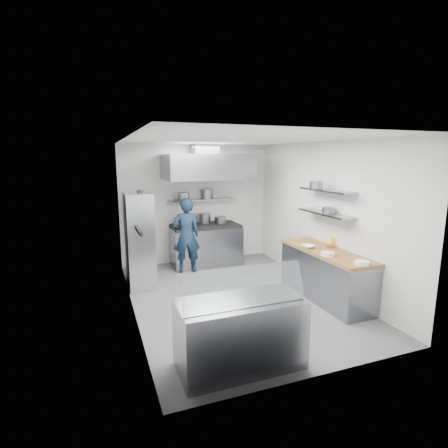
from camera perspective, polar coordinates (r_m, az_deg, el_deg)
name	(u,v)px	position (r m, az deg, el deg)	size (l,w,h in m)	color
floor	(235,297)	(6.50, 1.89, -11.83)	(5.00, 5.00, 0.00)	#4F4F51
ceiling	(237,139)	(6.01, 2.06, 13.63)	(5.00, 5.00, 0.00)	silver
wall_back	(196,204)	(8.44, -4.53, 3.27)	(3.60, 0.02, 2.80)	white
wall_front	(323,260)	(3.97, 15.93, -5.74)	(3.60, 0.02, 2.80)	white
wall_left	(130,229)	(5.68, -15.07, -0.77)	(5.00, 0.02, 2.80)	white
wall_right	(322,216)	(6.98, 15.76, 1.31)	(5.00, 0.02, 2.80)	white
gas_range	(206,246)	(8.27, -2.99, -3.57)	(1.60, 0.80, 0.90)	gray
cooktop	(206,226)	(8.17, -3.03, -0.31)	(1.57, 0.78, 0.06)	black
stock_pot_left	(180,222)	(8.02, -7.16, 0.36)	(0.28, 0.28, 0.20)	slate
stock_pot_mid	(204,218)	(8.34, -3.28, 0.97)	(0.31, 0.31, 0.24)	slate
stock_pot_right	(220,220)	(8.31, -0.59, 0.67)	(0.28, 0.28, 0.16)	slate
over_range_shelf	(202,200)	(8.30, -3.57, 3.99)	(1.60, 0.30, 0.04)	gray
shelf_pot_a	(184,197)	(8.00, -6.62, 4.48)	(0.26, 0.26, 0.18)	slate
shelf_pot_b	(207,194)	(8.41, -2.84, 4.97)	(0.30, 0.30, 0.22)	slate
extractor_hood	(207,167)	(7.85, -2.74, 9.32)	(1.90, 1.15, 0.55)	gray
hood_duct	(204,149)	(8.06, -3.26, 12.05)	(0.55, 0.55, 0.24)	slate
red_firebox	(144,206)	(8.13, -12.92, 2.88)	(0.22, 0.10, 0.26)	red
chef	(186,236)	(7.67, -6.20, -1.88)	(0.60, 0.40, 1.65)	#122336
wire_rack	(139,240)	(7.01, -13.68, -2.52)	(0.50, 0.90, 1.85)	silver
rack_bin_a	(142,250)	(6.73, -13.30, -4.15)	(0.15, 0.19, 0.17)	white
rack_bin_b	(137,219)	(7.11, -14.00, 0.74)	(0.13, 0.17, 0.15)	yellow
rack_jar	(140,195)	(6.87, -13.60, 4.64)	(0.11, 0.11, 0.18)	black
knife_strip	(138,230)	(4.77, -13.79, -1.03)	(0.04, 0.55, 0.05)	black
prep_counter_base	(325,276)	(6.56, 16.14, -8.14)	(0.62, 2.00, 0.84)	gray
prep_counter_top	(326,252)	(6.43, 16.35, -4.34)	(0.65, 2.04, 0.06)	brown
plate_stack_a	(362,263)	(5.73, 21.60, -5.92)	(0.22, 0.22, 0.06)	white
plate_stack_b	(328,254)	(6.06, 16.60, -4.71)	(0.23, 0.23, 0.06)	white
copper_pan	(331,246)	(6.60, 17.06, -3.46)	(0.15, 0.15, 0.06)	#D16E3B
squeeze_bottle	(332,241)	(6.70, 17.21, -2.73)	(0.06, 0.06, 0.18)	yellow
mixing_bowl	(308,247)	(6.47, 13.50, -3.61)	(0.22, 0.22, 0.05)	white
wall_shelf_lower	(325,213)	(6.64, 16.21, 1.68)	(0.30, 1.30, 0.04)	gray
wall_shelf_upper	(327,190)	(6.59, 16.40, 5.29)	(0.30, 1.30, 0.04)	gray
shelf_pot_c	(328,210)	(6.56, 16.68, 2.18)	(0.23, 0.23, 0.10)	slate
shelf_pot_d	(316,185)	(6.63, 14.82, 6.19)	(0.24, 0.24, 0.14)	slate
display_case	(240,334)	(4.39, 2.65, -17.48)	(1.50, 0.70, 0.85)	gray
display_glass	(245,286)	(4.02, 3.41, -10.11)	(1.47, 0.02, 0.45)	silver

